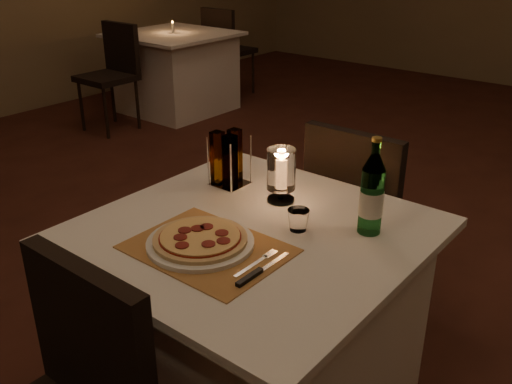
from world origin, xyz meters
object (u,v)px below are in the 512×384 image
Objects in this scene: pizza at (200,238)px; water_bottle at (372,195)px; hurricane_candle at (281,171)px; tumbler at (298,220)px; plate at (200,243)px; neighbor_table_left at (175,72)px; main_table at (252,324)px; chair_far at (361,206)px.

water_bottle is at bearing 48.92° from pizza.
tumbler is at bearing -38.87° from hurricane_candle.
neighbor_table_left is at bearing 137.67° from plate.
tumbler is (0.17, 0.27, 0.02)m from plate.
main_table is 5.26× the size of hurricane_candle.
hurricane_candle reaches higher than neighbor_table_left.
main_table is 14.55× the size of tumbler.
hurricane_candle reaches higher than main_table.
neighbor_table_left is at bearing 145.08° from water_bottle.
neighbor_table_left is (-3.32, 2.32, -0.49)m from water_bottle.
tumbler is at bearing 36.64° from main_table.
chair_far is 13.09× the size of tumbler.
plate reaches higher than main_table.
tumbler is (0.12, 0.09, 0.40)m from main_table.
tumbler reaches higher than neighbor_table_left.
chair_far is at bearing 83.78° from hurricane_candle.
tumbler reaches higher than main_table.
water_bottle is (0.29, 0.21, 0.49)m from main_table.
plate is 4.05m from neighbor_table_left.
tumbler is at bearing -37.90° from neighbor_table_left.
chair_far is at bearing -30.99° from neighbor_table_left.
main_table is 1.00× the size of neighbor_table_left.
chair_far is 0.92m from plate.
water_bottle is 0.31× the size of neighbor_table_left.
chair_far is at bearing 120.38° from water_bottle.
water_bottle reaches higher than pizza.
water_bottle reaches higher than main_table.
main_table is 0.61m from water_bottle.
main_table is at bearing -39.91° from neighbor_table_left.
chair_far reaches higher than main_table.
water_bottle reaches higher than neighbor_table_left.
main_table is at bearing -90.00° from chair_far.
water_bottle is at bearing 35.70° from tumbler.
neighbor_table_left is at bearing 140.09° from main_table.
main_table is 3.95m from neighbor_table_left.
chair_far is 3.54m from neighbor_table_left.
hurricane_candle is (-0.17, 0.14, 0.08)m from tumbler.
chair_far reaches higher than tumbler.
pizza is (-0.05, -0.89, 0.22)m from chair_far.
water_bottle is at bearing -1.39° from hurricane_candle.
chair_far is 2.81× the size of plate.
plate is 1.14× the size of pizza.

